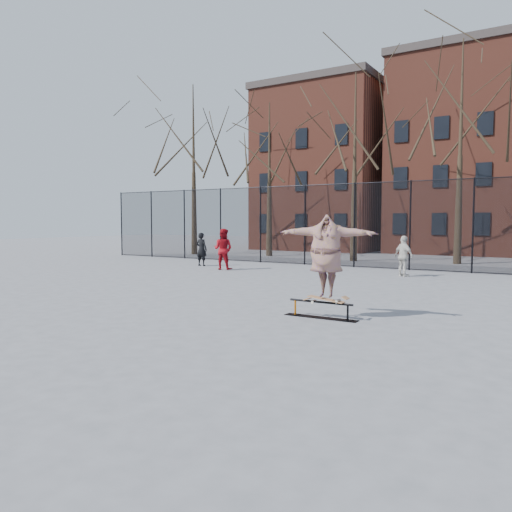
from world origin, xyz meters
The scene contains 10 objects.
ground centered at (0.00, 0.00, 0.00)m, with size 100.00×100.00×0.00m, color slate.
skate_rail centered at (2.45, 0.84, 0.15)m, with size 1.76×0.27×0.39m.
skateboard centered at (2.57, 0.84, 0.44)m, with size 0.92×0.22×0.11m, color #A56D42, non-canonical shape.
skater centered at (2.57, 0.84, 1.42)m, with size 2.28×0.62×1.85m, color #5B388D.
bystander_black centered at (-8.00, 9.76, 0.81)m, with size 0.59×0.39×1.63m, color black.
bystander_red centered at (-6.00, 8.79, 0.93)m, with size 0.90×0.70×1.85m, color maroon.
bystander_white centered at (1.70, 10.29, 0.81)m, with size 0.95×0.40×1.62m, color silver.
fence centered at (-0.01, 13.00, 2.05)m, with size 34.03×0.07×4.00m.
tree_row centered at (-0.25, 17.15, 7.36)m, with size 33.66×7.46×10.67m.
rowhouses centered at (0.72, 26.00, 6.06)m, with size 29.00×7.00×13.00m.
Camera 1 is at (7.14, -9.46, 2.21)m, focal length 35.00 mm.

